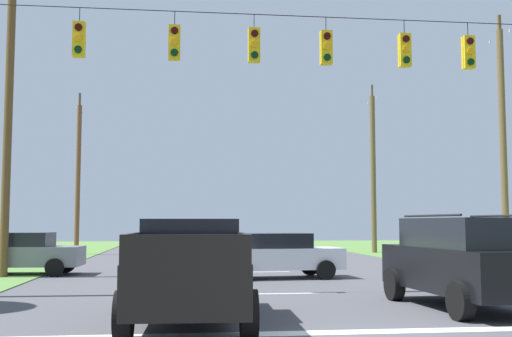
{
  "coord_description": "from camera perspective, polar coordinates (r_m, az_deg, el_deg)",
  "views": [
    {
      "loc": [
        -2.94,
        -8.78,
        1.88
      ],
      "look_at": [
        -0.96,
        7.84,
        3.3
      ],
      "focal_mm": 44.61,
      "sensor_mm": 36.0,
      "label": 1
    }
  ],
  "objects": [
    {
      "name": "pickup_truck",
      "position": [
        12.37,
        -5.97,
        -9.07
      ],
      "size": [
        2.44,
        5.47,
        1.95
      ],
      "color": "black",
      "rests_on": "ground"
    },
    {
      "name": "distant_car_crossing_white",
      "position": [
        21.75,
        1.92,
        -7.73
      ],
      "size": [
        4.44,
        2.32,
        1.52
      ],
      "color": "silver",
      "rests_on": "ground"
    },
    {
      "name": "utility_pole_mid_left",
      "position": [
        23.79,
        -21.34,
        4.19
      ],
      "size": [
        0.29,
        1.8,
        11.3
      ],
      "color": "brown",
      "rests_on": "ground"
    },
    {
      "name": "lane_dash_3",
      "position": [
        37.36,
        -2.3,
        -7.73
      ],
      "size": [
        2.5,
        0.15,
        0.01
      ],
      "primitive_type": "cube",
      "rotation": [
        0.0,
        0.0,
        1.57
      ],
      "color": "white",
      "rests_on": "ground"
    },
    {
      "name": "lane_dash_4",
      "position": [
        44.58,
        -3.04,
        -7.26
      ],
      "size": [
        2.5,
        0.15,
        0.01
      ],
      "primitive_type": "cube",
      "rotation": [
        0.0,
        0.0,
        1.57
      ],
      "color": "white",
      "rests_on": "ground"
    },
    {
      "name": "lane_dash_0",
      "position": [
        17.2,
        3.15,
        -11.12
      ],
      "size": [
        2.5,
        0.15,
        0.01
      ],
      "primitive_type": "cube",
      "rotation": [
        0.0,
        0.0,
        1.57
      ],
      "color": "white",
      "rests_on": "ground"
    },
    {
      "name": "lane_dash_1",
      "position": [
        24.49,
        0.11,
        -9.25
      ],
      "size": [
        2.5,
        0.15,
        0.01
      ],
      "primitive_type": "cube",
      "rotation": [
        0.0,
        0.0,
        1.57
      ],
      "color": "white",
      "rests_on": "ground"
    },
    {
      "name": "stop_bar_stripe",
      "position": [
        11.39,
        8.53,
        -14.29
      ],
      "size": [
        14.63,
        0.45,
        0.01
      ],
      "primitive_type": "cube",
      "color": "white",
      "rests_on": "ground"
    },
    {
      "name": "lane_dash_2",
      "position": [
        31.59,
        -1.47,
        -8.26
      ],
      "size": [
        2.5,
        0.15,
        0.01
      ],
      "primitive_type": "cube",
      "rotation": [
        0.0,
        0.0,
        1.57
      ],
      "color": "white",
      "rests_on": "ground"
    },
    {
      "name": "suv_black",
      "position": [
        14.86,
        18.25,
        -7.78
      ],
      "size": [
        2.44,
        4.91,
        2.05
      ],
      "color": "black",
      "rests_on": "ground"
    },
    {
      "name": "utility_pole_far_left",
      "position": [
        38.93,
        -15.67,
        -0.66
      ],
      "size": [
        0.28,
        1.9,
        9.58
      ],
      "color": "brown",
      "rests_on": "ground"
    },
    {
      "name": "utility_pole_far_right",
      "position": [
        40.32,
        10.47,
        -0.26
      ],
      "size": [
        0.32,
        1.89,
        10.55
      ],
      "color": "brown",
      "rests_on": "ground"
    },
    {
      "name": "overhead_signal_span",
      "position": [
        17.5,
        3.16,
        4.57
      ],
      "size": [
        17.42,
        0.31,
        8.19
      ],
      "color": "brown",
      "rests_on": "ground"
    },
    {
      "name": "utility_pole_mid_right",
      "position": [
        26.67,
        21.28,
        2.08
      ],
      "size": [
        0.26,
        1.67,
        10.1
      ],
      "color": "brown",
      "rests_on": "ground"
    },
    {
      "name": "distant_car_far_parked",
      "position": [
        34.94,
        -6.1,
        -6.62
      ],
      "size": [
        2.23,
        4.4,
        1.52
      ],
      "color": "slate",
      "rests_on": "ground"
    },
    {
      "name": "distant_car_oncoming",
      "position": [
        24.57,
        -20.33,
        -7.1
      ],
      "size": [
        4.38,
        2.18,
        1.52
      ],
      "color": "slate",
      "rests_on": "ground"
    }
  ]
}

